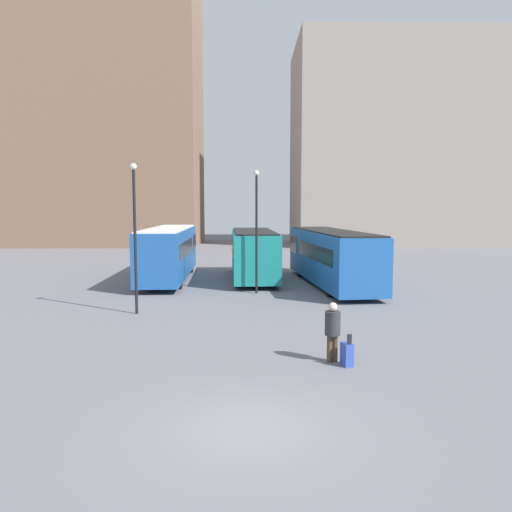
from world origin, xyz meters
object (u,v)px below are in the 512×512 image
traveler (333,327)px  lamp_post_1 (257,223)px  bus_1 (253,253)px  suitcase (347,354)px  lamp_post_0 (135,227)px  bus_2 (331,255)px  bus_0 (169,251)px

traveler → lamp_post_1: size_ratio=0.28×
bus_1 → suitcase: 17.50m
lamp_post_0 → lamp_post_1: 7.18m
lamp_post_0 → lamp_post_1: (5.18, 4.96, 0.04)m
bus_2 → suitcase: 15.19m
bus_2 → lamp_post_1: lamp_post_1 is taller
suitcase → lamp_post_1: bearing=-3.6°
bus_1 → lamp_post_0: 11.52m
bus_1 → suitcase: bus_1 is taller
bus_2 → lamp_post_0: 12.52m
bus_0 → lamp_post_1: (5.36, -5.08, 1.95)m
bus_2 → lamp_post_0: size_ratio=1.95×
suitcase → lamp_post_0: (-7.54, 7.15, 3.34)m
bus_0 → suitcase: size_ratio=11.85×
bus_2 → suitcase: bus_2 is taller
traveler → lamp_post_0: lamp_post_0 is taller
bus_0 → bus_1: bus_0 is taller
suitcase → lamp_post_0: size_ratio=0.15×
bus_1 → lamp_post_0: size_ratio=1.48×
lamp_post_0 → lamp_post_1: bearing=43.8°
bus_1 → traveler: 17.05m
lamp_post_1 → bus_0: bearing=136.5°
bus_2 → lamp_post_0: lamp_post_0 is taller
bus_2 → suitcase: (-2.03, -14.99, -1.39)m
traveler → lamp_post_1: (-2.00, 11.73, 2.67)m
suitcase → bus_0: bearing=9.5°
bus_0 → suitcase: 18.90m
bus_0 → suitcase: bearing=-157.1°
suitcase → traveler: bearing=28.9°
lamp_post_0 → bus_2: bearing=39.3°
bus_1 → traveler: bearing=-175.3°
traveler → suitcase: traveler is taller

